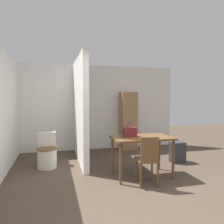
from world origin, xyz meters
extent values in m
plane|color=#4C3D30|center=(0.00, 0.00, 0.00)|extent=(16.00, 16.00, 0.00)
cube|color=white|center=(0.00, 3.72, 1.25)|extent=(5.12, 0.12, 2.50)
cube|color=white|center=(-2.12, 1.83, 1.25)|extent=(0.12, 4.66, 2.50)
cube|color=white|center=(-0.50, 2.58, 1.25)|extent=(0.12, 2.15, 2.50)
cube|color=brown|center=(0.53, 1.15, 0.77)|extent=(1.16, 0.69, 0.04)
cylinder|color=brown|center=(0.01, 0.87, 0.37)|extent=(0.05, 0.05, 0.75)
cylinder|color=brown|center=(1.05, 0.87, 0.37)|extent=(0.05, 0.05, 0.75)
cylinder|color=brown|center=(0.01, 1.44, 0.37)|extent=(0.05, 0.05, 0.75)
cylinder|color=brown|center=(1.05, 1.44, 0.37)|extent=(0.05, 0.05, 0.75)
cube|color=brown|center=(0.46, 0.75, 0.45)|extent=(0.40, 0.40, 0.04)
cube|color=brown|center=(0.44, 0.59, 0.67)|extent=(0.33, 0.07, 0.42)
cylinder|color=brown|center=(0.32, 0.92, 0.21)|extent=(0.04, 0.04, 0.43)
cylinder|color=brown|center=(0.62, 0.88, 0.21)|extent=(0.04, 0.04, 0.43)
cylinder|color=brown|center=(0.29, 0.62, 0.21)|extent=(0.04, 0.04, 0.43)
cylinder|color=brown|center=(0.59, 0.58, 0.21)|extent=(0.04, 0.04, 0.43)
cylinder|color=silver|center=(-1.28, 2.17, 0.21)|extent=(0.42, 0.42, 0.41)
cylinder|color=brown|center=(-1.28, 2.17, 0.43)|extent=(0.44, 0.44, 0.02)
cube|color=silver|center=(-1.28, 2.45, 0.58)|extent=(0.40, 0.18, 0.34)
cube|color=maroon|center=(0.30, 1.21, 0.88)|extent=(0.25, 0.16, 0.19)
torus|color=maroon|center=(0.30, 1.21, 0.97)|extent=(0.15, 0.01, 0.15)
cube|color=#997047|center=(1.03, 3.42, 0.86)|extent=(0.46, 0.44, 1.71)
sphere|color=black|center=(1.16, 3.19, 0.94)|extent=(0.02, 0.02, 0.02)
cube|color=#2D2D33|center=(1.72, 1.81, 0.24)|extent=(0.33, 0.23, 0.48)
camera|label=1|loc=(-1.11, -2.76, 1.54)|focal=35.00mm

